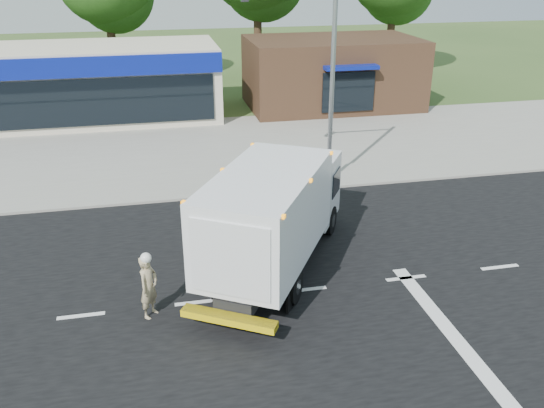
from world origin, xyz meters
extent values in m
plane|color=#385123|center=(0.00, 0.00, 0.00)|extent=(120.00, 120.00, 0.00)
cube|color=black|center=(0.00, 0.00, 0.00)|extent=(60.00, 14.00, 0.02)
cube|color=gray|center=(0.00, 8.20, 0.06)|extent=(60.00, 2.40, 0.12)
cube|color=gray|center=(0.00, 14.00, 0.01)|extent=(60.00, 9.00, 0.02)
cube|color=silver|center=(-6.00, 0.00, 0.02)|extent=(1.20, 0.15, 0.01)
cube|color=silver|center=(-3.00, 0.00, 0.02)|extent=(1.20, 0.15, 0.01)
cube|color=silver|center=(0.00, 0.00, 0.02)|extent=(1.20, 0.15, 0.01)
cube|color=silver|center=(3.00, 0.00, 0.02)|extent=(1.20, 0.15, 0.01)
cube|color=silver|center=(6.00, 0.00, 0.02)|extent=(1.20, 0.15, 0.01)
cube|color=silver|center=(3.00, -3.00, 0.02)|extent=(0.40, 7.00, 0.01)
cube|color=black|center=(-0.99, 0.64, 0.70)|extent=(3.43, 4.84, 0.35)
cube|color=silver|center=(0.84, 3.71, 1.56)|extent=(2.89, 2.83, 2.11)
cube|color=black|center=(1.32, 4.53, 1.76)|extent=(1.72, 1.10, 0.91)
cube|color=white|center=(-0.99, 0.64, 2.11)|extent=(4.64, 5.56, 2.36)
cube|color=silver|center=(-2.28, -1.54, 2.06)|extent=(1.76, 1.08, 1.91)
cube|color=yellow|center=(-2.37, -1.69, 0.55)|extent=(2.25, 1.53, 0.18)
cube|color=orange|center=(-0.99, 0.64, 3.27)|extent=(4.57, 5.40, 0.08)
cylinder|color=black|center=(0.04, 4.24, 0.48)|extent=(0.75, 0.98, 0.97)
cylinder|color=black|center=(1.68, 3.27, 0.48)|extent=(0.75, 0.98, 0.97)
cylinder|color=black|center=(-2.21, 0.55, 0.48)|extent=(0.75, 0.98, 0.97)
cylinder|color=black|center=(-0.48, -0.48, 0.48)|extent=(0.75, 0.98, 0.97)
imported|color=tan|center=(-4.22, -0.33, 0.86)|extent=(0.69, 0.75, 1.72)
sphere|color=white|center=(-4.22, -0.33, 1.69)|extent=(0.28, 0.28, 0.28)
cube|color=beige|center=(-9.00, 20.00, 2.00)|extent=(18.00, 6.00, 4.00)
cube|color=navy|center=(-9.00, 16.95, 3.40)|extent=(18.00, 0.30, 1.00)
cube|color=black|center=(-9.00, 16.95, 1.60)|extent=(17.00, 0.12, 2.40)
cube|color=#382316|center=(7.00, 20.00, 2.00)|extent=(10.00, 6.00, 4.00)
cube|color=navy|center=(7.00, 16.90, 2.90)|extent=(3.00, 1.20, 0.20)
cube|color=black|center=(7.00, 16.95, 1.50)|extent=(3.00, 0.12, 2.20)
cylinder|color=gray|center=(3.00, 7.60, 4.00)|extent=(0.18, 0.18, 8.00)
cylinder|color=#332114|center=(-6.00, 28.00, 3.43)|extent=(0.56, 0.56, 6.86)
cylinder|color=#332114|center=(4.00, 28.00, 3.92)|extent=(0.56, 0.56, 7.84)
cylinder|color=#332114|center=(14.00, 28.00, 3.50)|extent=(0.56, 0.56, 7.00)
camera|label=1|loc=(-3.76, -13.19, 8.63)|focal=38.00mm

